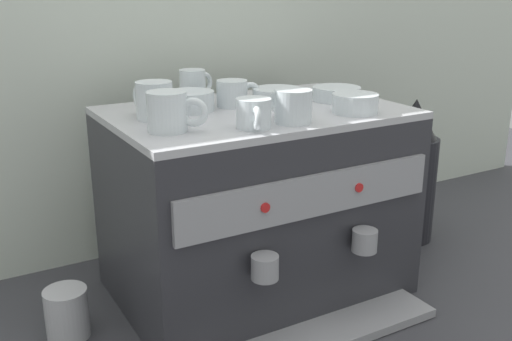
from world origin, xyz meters
TOP-DOWN VIEW (x-y plane):
  - ground_plane at (0.00, 0.00)m, footprint 4.00×4.00m
  - tiled_backsplash_wall at (0.00, 0.37)m, footprint 2.80×0.03m
  - espresso_machine at (0.00, -0.00)m, footprint 0.67×0.56m
  - ceramic_cup_0 at (-0.00, -0.15)m, footprint 0.08×0.12m
  - ceramic_cup_1 at (-0.08, 0.16)m, footprint 0.10×0.07m
  - ceramic_cup_2 at (-0.24, 0.03)m, footprint 0.08×0.12m
  - ceramic_cup_3 at (-0.03, 0.06)m, footprint 0.11×0.07m
  - ceramic_cup_4 at (-0.25, -0.10)m, footprint 0.11×0.09m
  - ceramic_cup_5 at (-0.10, -0.16)m, footprint 0.07×0.10m
  - ceramic_bowl_0 at (0.23, -0.01)m, footprint 0.12×0.12m
  - ceramic_bowl_1 at (0.17, -0.14)m, footprint 0.10×0.10m
  - ceramic_bowl_2 at (0.07, 0.02)m, footprint 0.12×0.12m
  - ceramic_bowl_3 at (-0.14, 0.06)m, footprint 0.11×0.11m
  - coffee_grinder at (0.54, 0.04)m, footprint 0.15×0.15m
  - milk_pitcher at (-0.46, 0.01)m, footprint 0.09×0.09m

SIDE VIEW (x-z plane):
  - ground_plane at x=0.00m, z-range 0.00..0.00m
  - milk_pitcher at x=-0.46m, z-range 0.00..0.11m
  - coffee_grinder at x=0.54m, z-range -0.01..0.41m
  - espresso_machine at x=0.00m, z-range 0.00..0.46m
  - ceramic_bowl_0 at x=0.23m, z-range 0.46..0.49m
  - ceramic_bowl_2 at x=0.07m, z-range 0.46..0.50m
  - ceramic_bowl_1 at x=0.17m, z-range 0.46..0.50m
  - ceramic_bowl_3 at x=-0.14m, z-range 0.46..0.50m
  - ceramic_cup_5 at x=-0.10m, z-range 0.46..0.52m
  - ceramic_cup_3 at x=-0.03m, z-range 0.46..0.52m
  - ceramic_cup_0 at x=0.00m, z-range 0.46..0.53m
  - ceramic_cup_1 at x=-0.08m, z-range 0.46..0.54m
  - ceramic_cup_4 at x=-0.25m, z-range 0.46..0.54m
  - ceramic_cup_2 at x=-0.24m, z-range 0.46..0.54m
  - tiled_backsplash_wall at x=0.00m, z-range 0.00..1.14m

